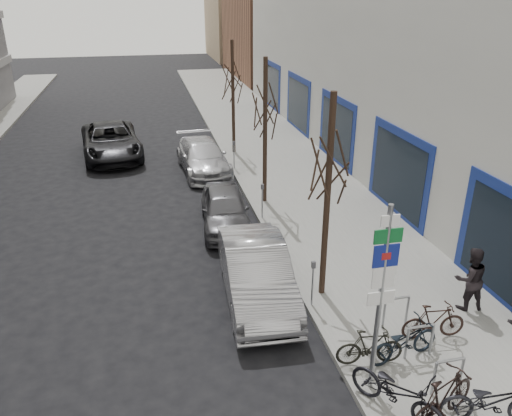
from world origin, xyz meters
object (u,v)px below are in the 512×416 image
meter_mid (262,198)px  bike_mid_inner (370,347)px  tree_near (330,151)px  parked_car_back (203,157)px  bike_far_inner (434,321)px  highway_sign_pole (381,290)px  tree_mid (265,98)px  parked_car_mid (225,209)px  lane_car (111,141)px  bike_far_curb (493,397)px  bike_mid_curb (404,338)px  bike_rack (420,337)px  bike_near_left (398,388)px  pedestrian_far (470,278)px  bike_near_right (442,399)px  parked_car_front (256,272)px  tree_far (233,71)px  meter_back (234,152)px  meter_front (313,279)px

meter_mid → bike_mid_inner: 7.90m
tree_near → parked_car_back: size_ratio=1.14×
bike_far_inner → highway_sign_pole: bearing=124.2°
tree_mid → parked_car_mid: 4.21m
tree_mid → lane_car: bearing=128.4°
bike_mid_inner → bike_far_curb: 2.50m
tree_near → bike_mid_inner: tree_near is taller
meter_mid → parked_car_back: size_ratio=0.26×
highway_sign_pole → bike_mid_curb: (1.03, 0.63, -1.77)m
bike_rack → bike_far_inner: bearing=38.4°
bike_near_left → bike_far_inner: bike_near_left is taller
bike_mid_inner → parked_car_mid: parked_car_mid is taller
pedestrian_far → bike_near_right: bearing=55.4°
parked_car_front → bike_near_left: bearing=-66.8°
tree_mid → tree_far: same height
meter_mid → meter_back: 5.50m
tree_far → parked_car_back: 4.46m
bike_near_right → bike_far_curb: (0.90, -0.20, 0.04)m
tree_mid → parked_car_mid: bearing=-137.8°
bike_rack → meter_back: 13.50m
tree_near → bike_near_right: size_ratio=2.97×
tree_far → tree_near: bearing=-90.0°
bike_far_inner → parked_car_front: (-3.57, 2.75, 0.15)m
bike_far_inner → pedestrian_far: bearing=-53.2°
tree_near → bike_near_left: tree_near is taller
tree_mid → pedestrian_far: size_ratio=3.21×
bike_mid_inner → parked_car_front: bearing=35.9°
tree_far → lane_car: tree_far is taller
highway_sign_pole → tree_mid: (0.20, 10.01, 1.65)m
bike_near_right → parked_car_mid: bearing=-8.3°
pedestrian_far → highway_sign_pole: bearing=35.5°
tree_mid → bike_mid_curb: (0.83, -9.38, -3.42)m
highway_sign_pole → tree_mid: bearing=88.9°
tree_mid → parked_car_front: tree_mid is taller
bike_near_right → parked_car_back: bearing=-13.6°
bike_rack → parked_car_back: bearing=102.5°
tree_mid → meter_front: tree_mid is taller
bike_far_inner → meter_front: bearing=56.0°
bike_rack → meter_mid: meter_mid is taller
bike_rack → parked_car_mid: 8.33m
bike_mid_curb → highway_sign_pole: bearing=110.0°
parked_car_back → lane_car: lane_car is taller
parked_car_back → meter_mid: bearing=-80.3°
bike_near_right → bike_mid_inner: (-0.61, 1.78, -0.11)m
meter_front → parked_car_mid: meter_front is taller
meter_front → bike_near_right: meter_front is taller
bike_mid_curb → bike_far_curb: (0.72, -1.98, 0.06)m
bike_far_curb → meter_back: bearing=19.9°
tree_far → meter_mid: bearing=-93.2°
parked_car_back → lane_car: 5.23m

